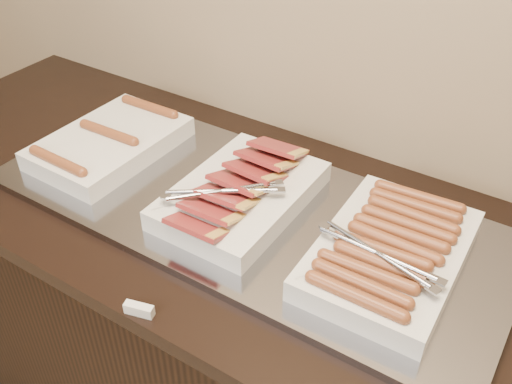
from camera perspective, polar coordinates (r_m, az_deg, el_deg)
counter at (r=1.65m, az=-1.91°, el=-13.81°), size 2.06×0.76×0.90m
warming_tray at (r=1.31m, az=-1.22°, el=-1.62°), size 1.20×0.50×0.02m
dish_left at (r=1.52m, az=-14.40°, el=4.82°), size 0.26×0.38×0.07m
dish_center at (r=1.28m, az=-1.58°, el=-0.13°), size 0.26×0.41×0.09m
dish_right at (r=1.17m, az=13.22°, el=-5.83°), size 0.28×0.40×0.08m
label_holder at (r=1.11m, az=-11.61°, el=-11.44°), size 0.06×0.03×0.02m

